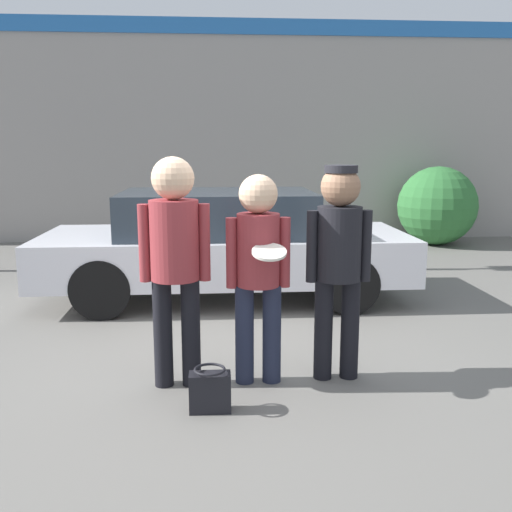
{
  "coord_description": "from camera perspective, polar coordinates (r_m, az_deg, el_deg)",
  "views": [
    {
      "loc": [
        -0.17,
        -4.76,
        1.88
      ],
      "look_at": [
        0.17,
        -0.16,
        1.0
      ],
      "focal_mm": 40.0,
      "sensor_mm": 36.0,
      "label": 1
    }
  ],
  "objects": [
    {
      "name": "parked_car_near",
      "position": [
        7.16,
        -3.3,
        1.27
      ],
      "size": [
        4.51,
        1.86,
        1.34
      ],
      "color": "silver",
      "rests_on": "ground"
    },
    {
      "name": "person_left",
      "position": [
        4.43,
        -8.14,
        0.62
      ],
      "size": [
        0.55,
        0.38,
        1.81
      ],
      "color": "black",
      "rests_on": "ground"
    },
    {
      "name": "person_right",
      "position": [
        4.59,
        8.28,
        0.38
      ],
      "size": [
        0.52,
        0.35,
        1.74
      ],
      "color": "black",
      "rests_on": "ground"
    },
    {
      "name": "shrub",
      "position": [
        11.65,
        17.67,
        4.81
      ],
      "size": [
        1.52,
        1.52,
        1.52
      ],
      "color": "#2D6B33",
      "rests_on": "ground"
    },
    {
      "name": "person_middle_with_frisbee",
      "position": [
        4.47,
        0.23,
        -0.59
      ],
      "size": [
        0.51,
        0.54,
        1.68
      ],
      "color": "#1E2338",
      "rests_on": "ground"
    },
    {
      "name": "handbag",
      "position": [
        4.23,
        -4.62,
        -13.25
      ],
      "size": [
        0.3,
        0.23,
        0.33
      ],
      "color": "black",
      "rests_on": "ground"
    },
    {
      "name": "ground_plane",
      "position": [
        5.13,
        -2.09,
        -10.71
      ],
      "size": [
        56.0,
        56.0,
        0.0
      ],
      "primitive_type": "plane",
      "color": "#66635E"
    },
    {
      "name": "storefront_building",
      "position": [
        11.72,
        -3.48,
        12.34
      ],
      "size": [
        24.0,
        0.22,
        4.33
      ],
      "color": "gray",
      "rests_on": "ground"
    }
  ]
}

